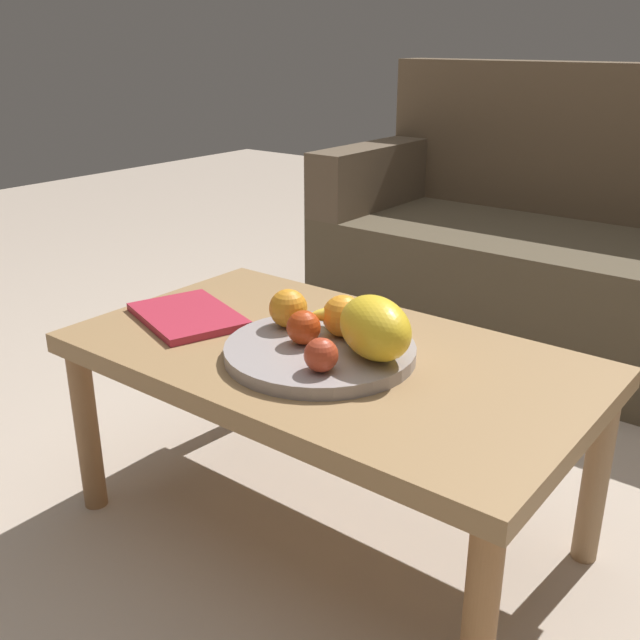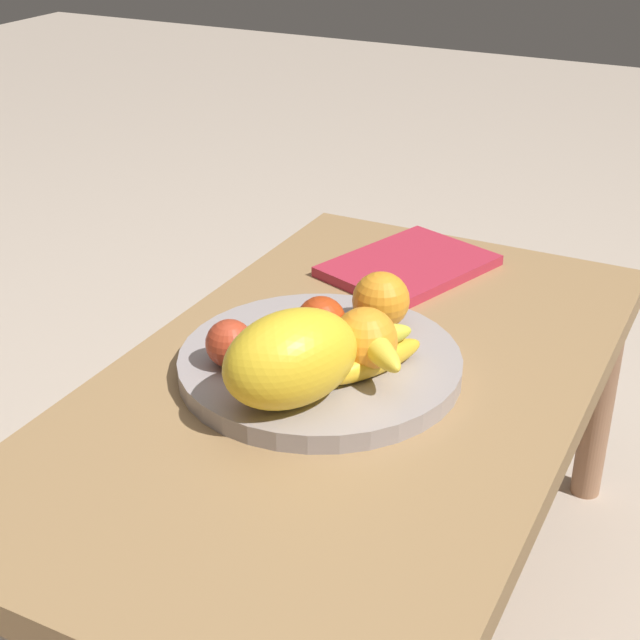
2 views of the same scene
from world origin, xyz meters
name	(u,v)px [view 1 (image 1 of 2)]	position (x,y,z in m)	size (l,w,h in m)	color
ground_plane	(327,528)	(0.00, 0.00, 0.00)	(8.00, 8.00, 0.00)	#B9A694
coffee_table	(327,373)	(0.00, 0.00, 0.37)	(1.00, 0.57, 0.41)	#99754A
couch	(592,263)	(0.09, 1.26, 0.30)	(1.70, 0.70, 0.90)	brown
fruit_bowl	(320,351)	(0.01, -0.04, 0.43)	(0.36, 0.36, 0.03)	#9D9392
melon_large_front	(375,328)	(0.12, -0.02, 0.50)	(0.17, 0.11, 0.11)	yellow
orange_front	(343,316)	(0.02, 0.03, 0.48)	(0.08, 0.08, 0.08)	orange
orange_left	(288,308)	(-0.10, 0.00, 0.48)	(0.08, 0.08, 0.08)	orange
apple_front	(304,327)	(-0.02, -0.05, 0.47)	(0.06, 0.06, 0.06)	#BB3A13
apple_left	(321,355)	(0.08, -0.12, 0.47)	(0.06, 0.06, 0.06)	#B63C23
banana_bunch	(348,323)	(0.03, 0.03, 0.47)	(0.16, 0.15, 0.06)	yellow
magazine	(188,316)	(-0.33, -0.05, 0.42)	(0.25, 0.18, 0.02)	#B5293D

